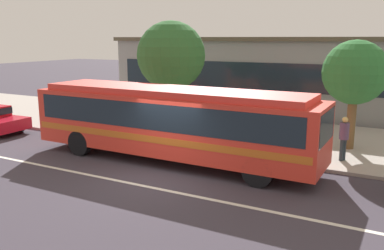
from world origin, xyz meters
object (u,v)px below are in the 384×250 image
at_px(bus_stop_sign, 296,120).
at_px(street_tree_near_stop, 171,56).
at_px(pedestrian_waiting_near_sign, 344,135).
at_px(street_tree_mid_block, 355,73).
at_px(transit_bus, 172,119).

xyz_separation_m(bus_stop_sign, street_tree_near_stop, (-6.96, 2.80, 2.07)).
bearing_deg(pedestrian_waiting_near_sign, street_tree_mid_block, 90.50).
relative_size(street_tree_near_stop, street_tree_mid_block, 1.20).
bearing_deg(transit_bus, pedestrian_waiting_near_sign, 25.31).
relative_size(pedestrian_waiting_near_sign, street_tree_near_stop, 0.31).
bearing_deg(street_tree_near_stop, bus_stop_sign, -21.92).
distance_m(transit_bus, street_tree_near_stop, 5.84).
distance_m(transit_bus, bus_stop_sign, 4.55).
bearing_deg(transit_bus, street_tree_near_stop, 121.01).
bearing_deg(bus_stop_sign, transit_bus, -155.82).
bearing_deg(transit_bus, bus_stop_sign, 24.18).
bearing_deg(pedestrian_waiting_near_sign, street_tree_near_stop, 167.16).
bearing_deg(pedestrian_waiting_near_sign, transit_bus, -154.69).
height_order(bus_stop_sign, street_tree_near_stop, street_tree_near_stop).
bearing_deg(street_tree_near_stop, street_tree_mid_block, -0.21).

